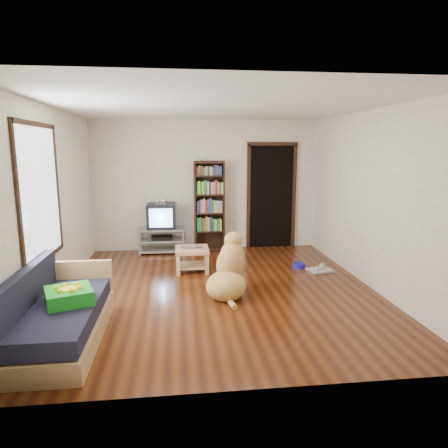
{
  "coord_description": "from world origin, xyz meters",
  "views": [
    {
      "loc": [
        -0.58,
        -5.55,
        2.03
      ],
      "look_at": [
        0.12,
        0.41,
        0.9
      ],
      "focal_mm": 32.0,
      "sensor_mm": 36.0,
      "label": 1
    }
  ],
  "objects": [
    {
      "name": "ceiling",
      "position": [
        0.0,
        0.0,
        2.6
      ],
      "size": [
        5.0,
        5.0,
        0.0
      ],
      "primitive_type": "plane",
      "rotation": [
        3.14,
        0.0,
        0.0
      ],
      "color": "white",
      "rests_on": "ground"
    },
    {
      "name": "doorway",
      "position": [
        1.35,
        2.48,
        1.12
      ],
      "size": [
        1.03,
        0.05,
        2.19
      ],
      "color": "black",
      "rests_on": "wall_back"
    },
    {
      "name": "bookshelf",
      "position": [
        0.05,
        2.34,
        1.0
      ],
      "size": [
        0.6,
        0.3,
        1.8
      ],
      "color": "black",
      "rests_on": "ground"
    },
    {
      "name": "window",
      "position": [
        -2.23,
        -0.5,
        1.5
      ],
      "size": [
        0.03,
        1.46,
        1.7
      ],
      "color": "white",
      "rests_on": "wall_left"
    },
    {
      "name": "wall_left",
      "position": [
        -2.25,
        0.0,
        1.3
      ],
      "size": [
        0.0,
        5.0,
        5.0
      ],
      "primitive_type": "plane",
      "rotation": [
        1.57,
        0.0,
        1.57
      ],
      "color": "silver",
      "rests_on": "ground"
    },
    {
      "name": "grey_rag",
      "position": [
        1.79,
        0.69,
        0.01
      ],
      "size": [
        0.45,
        0.39,
        0.03
      ],
      "primitive_type": "cube",
      "rotation": [
        0.0,
        0.0,
        0.19
      ],
      "color": "#A7A7A7",
      "rests_on": "ground"
    },
    {
      "name": "wall_front",
      "position": [
        0.0,
        -2.5,
        1.3
      ],
      "size": [
        4.5,
        0.0,
        4.5
      ],
      "primitive_type": "plane",
      "rotation": [
        -1.57,
        0.0,
        0.0
      ],
      "color": "silver",
      "rests_on": "ground"
    },
    {
      "name": "laptop",
      "position": [
        -0.36,
        0.92,
        0.41
      ],
      "size": [
        0.37,
        0.25,
        0.03
      ],
      "primitive_type": "imported",
      "rotation": [
        0.0,
        0.0,
        -0.04
      ],
      "color": "silver",
      "rests_on": "coffee_table"
    },
    {
      "name": "tv_stand",
      "position": [
        -0.9,
        2.25,
        0.27
      ],
      "size": [
        0.9,
        0.45,
        0.5
      ],
      "color": "#99999E",
      "rests_on": "ground"
    },
    {
      "name": "ground",
      "position": [
        0.0,
        0.0,
        0.0
      ],
      "size": [
        5.0,
        5.0,
        0.0
      ],
      "primitive_type": "plane",
      "color": "#52260E",
      "rests_on": "ground"
    },
    {
      "name": "green_cushion",
      "position": [
        -1.75,
        -1.36,
        0.5
      ],
      "size": [
        0.59,
        0.59,
        0.15
      ],
      "primitive_type": "cube",
      "rotation": [
        0.0,
        0.0,
        0.36
      ],
      "color": "green",
      "rests_on": "sofa"
    },
    {
      "name": "coffee_table",
      "position": [
        -0.36,
        0.95,
        0.28
      ],
      "size": [
        0.55,
        0.55,
        0.4
      ],
      "color": "tan",
      "rests_on": "ground"
    },
    {
      "name": "dog",
      "position": [
        0.12,
        -0.2,
        0.33
      ],
      "size": [
        0.74,
        1.07,
        0.89
      ],
      "color": "tan",
      "rests_on": "ground"
    },
    {
      "name": "crt_tv",
      "position": [
        -0.9,
        2.27,
        0.74
      ],
      "size": [
        0.55,
        0.52,
        0.58
      ],
      "color": "black",
      "rests_on": "tv_stand"
    },
    {
      "name": "wall_right",
      "position": [
        2.25,
        0.0,
        1.3
      ],
      "size": [
        0.0,
        5.0,
        5.0
      ],
      "primitive_type": "plane",
      "rotation": [
        1.57,
        0.0,
        -1.57
      ],
      "color": "silver",
      "rests_on": "ground"
    },
    {
      "name": "wall_back",
      "position": [
        0.0,
        2.5,
        1.3
      ],
      "size": [
        4.5,
        0.0,
        4.5
      ],
      "primitive_type": "plane",
      "rotation": [
        1.57,
        0.0,
        0.0
      ],
      "color": "silver",
      "rests_on": "ground"
    },
    {
      "name": "dog_bowl",
      "position": [
        1.49,
        0.94,
        0.04
      ],
      "size": [
        0.22,
        0.22,
        0.08
      ],
      "primitive_type": "cylinder",
      "color": "#231698",
      "rests_on": "ground"
    },
    {
      "name": "sofa",
      "position": [
        -1.87,
        -1.38,
        0.26
      ],
      "size": [
        0.8,
        1.8,
        0.8
      ],
      "color": "tan",
      "rests_on": "ground"
    }
  ]
}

